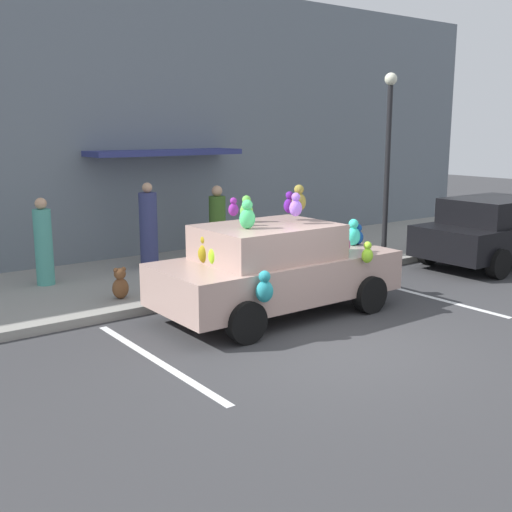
% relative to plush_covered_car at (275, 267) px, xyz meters
% --- Properties ---
extents(ground_plane, '(60.00, 60.00, 0.00)m').
position_rel_plush_covered_car_xyz_m(ground_plane, '(-0.31, -1.73, -0.81)').
color(ground_plane, '#38383A').
extents(sidewalk, '(24.00, 4.00, 0.15)m').
position_rel_plush_covered_car_xyz_m(sidewalk, '(-0.31, 3.27, -0.74)').
color(sidewalk, gray).
rests_on(sidewalk, ground).
extents(storefront_building, '(24.00, 1.25, 6.40)m').
position_rel_plush_covered_car_xyz_m(storefront_building, '(-0.30, 5.41, 2.38)').
color(storefront_building, slate).
rests_on(storefront_building, ground).
extents(parking_stripe_front, '(0.12, 3.60, 0.01)m').
position_rel_plush_covered_car_xyz_m(parking_stripe_front, '(3.00, -0.73, -0.81)').
color(parking_stripe_front, silver).
rests_on(parking_stripe_front, ground).
extents(parking_stripe_rear, '(0.12, 3.60, 0.01)m').
position_rel_plush_covered_car_xyz_m(parking_stripe_rear, '(-2.64, -0.73, -0.81)').
color(parking_stripe_rear, silver).
rests_on(parking_stripe_rear, ground).
extents(plush_covered_car, '(4.19, 2.13, 2.17)m').
position_rel_plush_covered_car_xyz_m(plush_covered_car, '(0.00, 0.00, 0.00)').
color(plush_covered_car, tan).
rests_on(plush_covered_car, ground).
extents(parked_sedan_behind, '(4.21, 2.01, 1.54)m').
position_rel_plush_covered_car_xyz_m(parked_sedan_behind, '(6.57, 0.09, -0.02)').
color(parked_sedan_behind, black).
rests_on(parked_sedan_behind, ground).
extents(teddy_bear_on_sidewalk, '(0.29, 0.25, 0.56)m').
position_rel_plush_covered_car_xyz_m(teddy_bear_on_sidewalk, '(-1.90, 1.97, -0.40)').
color(teddy_bear_on_sidewalk, brown).
rests_on(teddy_bear_on_sidewalk, sidewalk).
extents(street_lamp_post, '(0.28, 0.28, 4.15)m').
position_rel_plush_covered_car_xyz_m(street_lamp_post, '(4.66, 1.77, 1.86)').
color(street_lamp_post, black).
rests_on(street_lamp_post, sidewalk).
extents(pedestrian_near_shopfront, '(0.34, 0.34, 1.67)m').
position_rel_plush_covered_car_xyz_m(pedestrian_near_shopfront, '(-2.62, 3.77, 0.12)').
color(pedestrian_near_shopfront, teal).
rests_on(pedestrian_near_shopfront, sidewalk).
extents(pedestrian_walking_past, '(0.39, 0.39, 1.65)m').
position_rel_plush_covered_car_xyz_m(pedestrian_walking_past, '(1.52, 4.08, 0.10)').
color(pedestrian_walking_past, '#406A26').
rests_on(pedestrian_walking_past, sidewalk).
extents(pedestrian_by_lamp, '(0.38, 0.38, 1.82)m').
position_rel_plush_covered_car_xyz_m(pedestrian_by_lamp, '(-0.32, 3.94, 0.18)').
color(pedestrian_by_lamp, navy).
rests_on(pedestrian_by_lamp, sidewalk).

